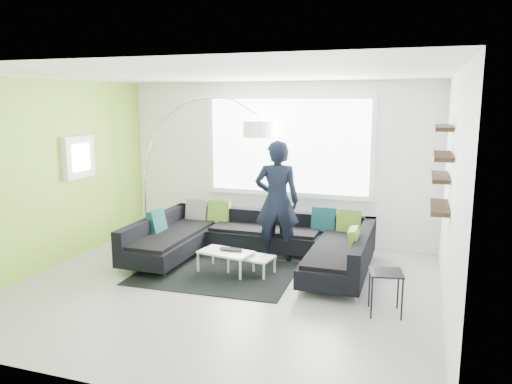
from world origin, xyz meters
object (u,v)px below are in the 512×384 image
(arc_lamp, at_px, (144,169))
(side_table, at_px, (385,293))
(person, at_px, (277,201))
(coffee_table, at_px, (239,262))
(laptop, at_px, (230,250))
(sectional_sofa, at_px, (252,244))

(arc_lamp, distance_m, side_table, 4.92)
(person, bearing_deg, coffee_table, 53.19)
(side_table, bearing_deg, arc_lamp, 155.81)
(side_table, xyz_separation_m, laptop, (-2.26, 0.74, 0.07))
(arc_lamp, relative_size, person, 1.35)
(laptop, bearing_deg, person, 58.25)
(sectional_sofa, distance_m, laptop, 0.47)
(sectional_sofa, xyz_separation_m, laptop, (-0.19, -0.43, 0.00))
(coffee_table, relative_size, side_table, 1.89)
(person, relative_size, laptop, 5.32)
(sectional_sofa, height_order, laptop, sectional_sofa)
(coffee_table, bearing_deg, side_table, -9.54)
(side_table, bearing_deg, laptop, 161.94)
(sectional_sofa, bearing_deg, side_table, -29.96)
(side_table, height_order, laptop, side_table)
(coffee_table, bearing_deg, arc_lamp, 161.69)
(coffee_table, distance_m, side_table, 2.26)
(sectional_sofa, bearing_deg, laptop, -115.04)
(coffee_table, height_order, side_table, side_table)
(sectional_sofa, bearing_deg, person, 52.88)
(arc_lamp, height_order, person, arc_lamp)
(arc_lamp, xyz_separation_m, side_table, (4.39, -1.97, -1.02))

